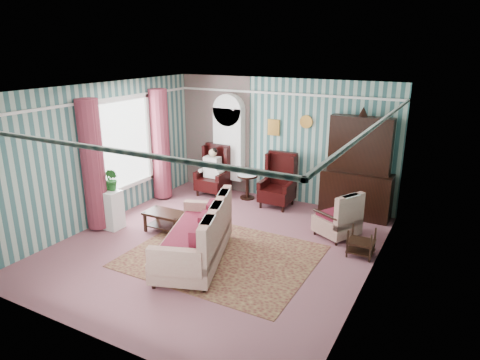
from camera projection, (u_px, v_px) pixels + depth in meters
The scene contains 17 objects.
floor at pixel (216, 246), 8.04m from camera, with size 6.00×6.00×0.00m, color #844C55.
room_shell at pixel (191, 136), 7.86m from camera, with size 5.53×6.02×2.91m.
bookcase at pixel (229, 149), 10.69m from camera, with size 0.80×0.28×2.24m, color white.
dresser_hutch at pixel (358, 164), 9.10m from camera, with size 1.50×0.56×2.36m, color black.
wingback_left at pixel (213, 171), 10.63m from camera, with size 0.76×0.80×1.25m, color black.
wingback_right at pixel (277, 181), 9.84m from camera, with size 0.76×0.80×1.25m, color black.
seated_woman at pixel (213, 172), 10.64m from camera, with size 0.44×0.40×1.18m, color white, non-canonical shape.
round_side_table at pixel (247, 187), 10.45m from camera, with size 0.50×0.50×0.60m, color black.
nest_table at pixel (361, 242), 7.59m from camera, with size 0.45×0.38×0.54m, color black.
plant_stand at pixel (109, 209), 8.76m from camera, with size 0.55×0.35×0.80m, color white.
rug at pixel (222, 256), 7.65m from camera, with size 3.20×2.60×0.01m, color #492018.
sofa at pixel (194, 235), 7.35m from camera, with size 2.17×0.99×0.99m, color beige.
floral_armchair at pixel (338, 211), 8.30m from camera, with size 0.78×0.83×1.06m, color beige.
coffee_table at pixel (166, 222), 8.61m from camera, with size 0.85×0.48×0.41m, color black.
potted_plant_a at pixel (99, 182), 8.52m from camera, with size 0.37×0.32×0.42m, color #255219.
potted_plant_b at pixel (112, 180), 8.57m from camera, with size 0.26×0.21×0.46m, color #27541A.
potted_plant_c at pixel (108, 180), 8.66m from camera, with size 0.23×0.23×0.40m, color #214B17.
Camera 1 is at (3.86, -6.20, 3.62)m, focal length 32.00 mm.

